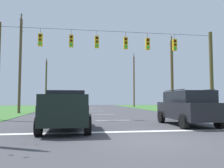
{
  "coord_description": "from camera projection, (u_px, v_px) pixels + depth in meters",
  "views": [
    {
      "loc": [
        -2.6,
        -8.3,
        1.48
      ],
      "look_at": [
        0.19,
        9.95,
        2.75
      ],
      "focal_mm": 37.06,
      "sensor_mm": 36.0,
      "label": 1
    }
  ],
  "objects": [
    {
      "name": "overhead_signal_span",
      "position": [
        112.0,
        64.0,
        18.16
      ],
      "size": [
        17.22,
        0.31,
        7.23
      ],
      "color": "brown",
      "rests_on": "ground"
    },
    {
      "name": "lane_dash_1",
      "position": [
        102.0,
        114.0,
        23.52
      ],
      "size": [
        2.5,
        0.15,
        0.01
      ],
      "primitive_type": "cube",
      "rotation": [
        0.0,
        0.0,
        1.57
      ],
      "color": "white",
      "rests_on": "ground"
    },
    {
      "name": "stop_bar_stripe",
      "position": [
        133.0,
        132.0,
        10.75
      ],
      "size": [
        14.37,
        0.45,
        0.01
      ],
      "primitive_type": "cube",
      "color": "white",
      "rests_on": "ground"
    },
    {
      "name": "utility_pole_mid_left",
      "position": [
        20.0,
        63.0,
        25.66
      ],
      "size": [
        0.29,
        1.8,
        11.18
      ],
      "color": "brown",
      "rests_on": "ground"
    },
    {
      "name": "lane_dash_2",
      "position": [
        96.0,
        111.0,
        30.41
      ],
      "size": [
        2.5,
        0.15,
        0.01
      ],
      "primitive_type": "cube",
      "rotation": [
        0.0,
        0.0,
        1.57
      ],
      "color": "white",
      "rests_on": "ground"
    },
    {
      "name": "lane_dash_3",
      "position": [
        93.0,
        109.0,
        37.36
      ],
      "size": [
        2.5,
        0.15,
        0.01
      ],
      "primitive_type": "cube",
      "rotation": [
        0.0,
        0.0,
        1.57
      ],
      "color": "white",
      "rests_on": "ground"
    },
    {
      "name": "lane_dash_0",
      "position": [
        113.0,
        120.0,
        16.67
      ],
      "size": [
        2.5,
        0.15,
        0.01
      ],
      "primitive_type": "cube",
      "rotation": [
        0.0,
        0.0,
        1.57
      ],
      "color": "white",
      "rests_on": "ground"
    },
    {
      "name": "lane_dash_4",
      "position": [
        90.0,
        107.0,
        46.61
      ],
      "size": [
        2.5,
        0.15,
        0.01
      ],
      "primitive_type": "cube",
      "rotation": [
        0.0,
        0.0,
        1.57
      ],
      "color": "white",
      "rests_on": "ground"
    },
    {
      "name": "ground_plane",
      "position": [
        148.0,
        140.0,
        8.47
      ],
      "size": [
        120.0,
        120.0,
        0.0
      ],
      "primitive_type": "plane",
      "color": "#3D3D42"
    },
    {
      "name": "distant_car_crossing_white",
      "position": [
        76.0,
        107.0,
        23.36
      ],
      "size": [
        2.07,
        4.33,
        1.52
      ],
      "color": "silver",
      "rests_on": "ground"
    },
    {
      "name": "utility_pole_mid_right",
      "position": [
        172.0,
        74.0,
        28.26
      ],
      "size": [
        0.34,
        1.98,
        9.38
      ],
      "color": "brown",
      "rests_on": "ground"
    },
    {
      "name": "suv_black",
      "position": [
        187.0,
        107.0,
        13.42
      ],
      "size": [
        2.27,
        4.83,
        2.05
      ],
      "color": "black",
      "rests_on": "ground"
    },
    {
      "name": "pickup_truck",
      "position": [
        66.0,
        110.0,
        11.52
      ],
      "size": [
        2.31,
        5.42,
        1.95
      ],
      "color": "black",
      "rests_on": "ground"
    },
    {
      "name": "utility_pole_far_left",
      "position": [
        46.0,
        83.0,
        44.79
      ],
      "size": [
        0.32,
        1.6,
        9.53
      ],
      "color": "brown",
      "rests_on": "ground"
    },
    {
      "name": "utility_pole_far_right",
      "position": [
        134.0,
        80.0,
        47.54
      ],
      "size": [
        0.3,
        1.81,
        11.05
      ],
      "color": "brown",
      "rests_on": "ground"
    }
  ]
}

